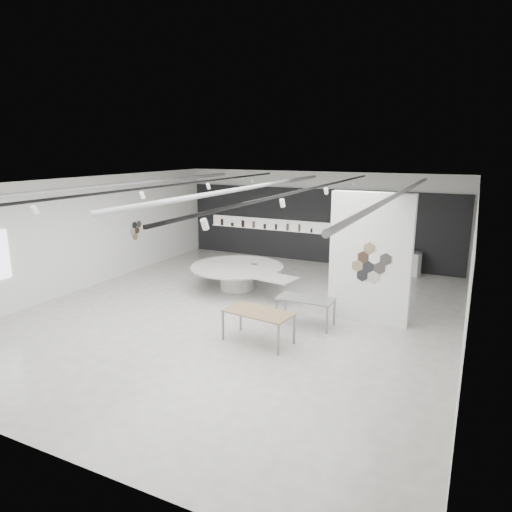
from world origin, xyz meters
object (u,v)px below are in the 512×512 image
at_px(partition_column, 370,258).
at_px(sample_table_wood, 258,314).
at_px(display_island, 238,274).
at_px(kitchen_counter, 399,262).
at_px(sample_table_stone, 306,300).

distance_m(partition_column, sample_table_wood, 3.57).
bearing_deg(display_island, kitchen_counter, 53.72).
height_order(partition_column, kitchen_counter, partition_column).
distance_m(sample_table_wood, kitchen_counter, 8.48).
bearing_deg(kitchen_counter, sample_table_stone, -94.14).
xyz_separation_m(partition_column, display_island, (-4.65, 1.03, -1.27)).
bearing_deg(partition_column, display_island, 167.45).
bearing_deg(partition_column, sample_table_stone, -142.69).
bearing_deg(partition_column, kitchen_counter, 90.18).
distance_m(partition_column, kitchen_counter, 5.71).
relative_size(sample_table_wood, sample_table_stone, 1.18).
xyz_separation_m(sample_table_wood, kitchen_counter, (2.10, 8.21, -0.28)).
bearing_deg(sample_table_wood, sample_table_stone, 66.63).
xyz_separation_m(partition_column, kitchen_counter, (-0.02, 5.55, -1.34)).
bearing_deg(display_island, partition_column, -3.10).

